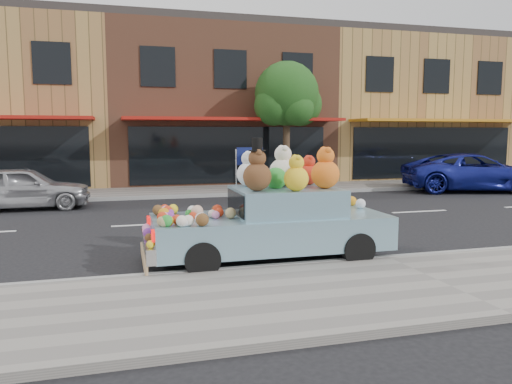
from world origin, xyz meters
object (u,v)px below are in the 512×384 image
object	(u,v)px
art_car	(272,218)
car_blue	(474,172)
car_silver	(23,188)
street_tree	(287,99)

from	to	relation	value
art_car	car_blue	bearing A→B (deg)	37.06
art_car	car_silver	bearing A→B (deg)	125.45
car_blue	art_car	xyz separation A→B (m)	(-11.10, -8.25, 0.03)
car_blue	art_car	bearing A→B (deg)	142.67
car_silver	art_car	distance (m)	9.68
street_tree	art_car	distance (m)	11.87
street_tree	car_blue	size ratio (longest dim) A/B	0.95
street_tree	car_blue	world-z (taller)	street_tree
car_silver	art_car	bearing A→B (deg)	-145.78
car_blue	art_car	size ratio (longest dim) A/B	1.22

